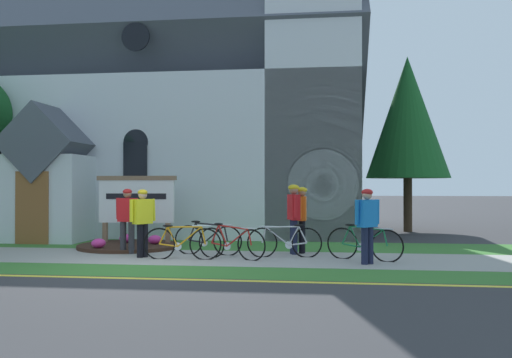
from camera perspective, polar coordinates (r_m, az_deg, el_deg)
The scene contains 19 objects.
ground at distance 15.24m, azimuth -7.82°, elevation -7.06°, with size 140.00×140.00×0.00m, color #333335.
sidewalk_slab at distance 13.70m, azimuth -18.17°, elevation -7.75°, with size 32.00×2.61×0.01m, color #99968E.
grass_verge at distance 11.92m, azimuth -22.37°, elevation -8.81°, with size 32.00×1.42×0.01m, color #38722D.
church_lawn at distance 16.02m, azimuth -14.26°, elevation -6.72°, with size 24.00×2.47×0.01m, color #38722D.
curb_paint_stripe at distance 11.19m, azimuth -24.56°, elevation -9.35°, with size 28.00×0.16×0.01m, color yellow.
church_building at distance 21.66m, azimuth -7.48°, elevation 7.82°, with size 14.43×11.77×13.95m.
church_sign at distance 15.39m, azimuth -12.63°, elevation -2.28°, with size 2.28×0.20×1.96m.
flower_bed at distance 14.96m, azimuth -13.37°, elevation -6.91°, with size 2.75×2.75×0.34m.
bicycle_yellow at distance 12.38m, azimuth -2.71°, elevation -6.81°, with size 1.68×0.69×0.84m.
bicycle_black at distance 12.68m, azimuth 3.09°, elevation -6.68°, with size 1.77×0.19×0.80m.
bicycle_green at distance 12.40m, azimuth 11.44°, elevation -6.77°, with size 1.67×0.70×0.83m.
bicycle_orange at distance 13.15m, azimuth -5.18°, elevation -6.42°, with size 1.72×0.26×0.85m.
bicycle_silver at distance 12.40m, azimuth -7.90°, elevation -6.76°, with size 1.81×0.12×0.81m.
cyclist_in_green_jersey at distance 13.17m, azimuth 4.05°, elevation -3.65°, with size 0.35×0.72×1.72m.
cyclist_in_white_jersey at distance 13.42m, azimuth 4.94°, elevation -3.80°, with size 0.27×0.71×1.66m.
cyclist_in_blue_jersey at distance 13.63m, azimuth -13.56°, elevation -3.87°, with size 0.63×0.30×1.61m.
cyclist_in_yellow_jersey at distance 11.74m, azimuth 11.78°, elevation -4.35°, with size 0.55×0.47×1.63m.
cyclist_in_orange_jersey at distance 12.84m, azimuth -12.01°, elevation -4.10°, with size 0.49×0.51×1.60m.
roadside_conifer at distance 20.42m, azimuth 15.86°, elevation 6.33°, with size 3.01×3.01×6.42m.
Camera 1 is at (3.91, -10.63, 1.71)m, focal length 37.50 mm.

